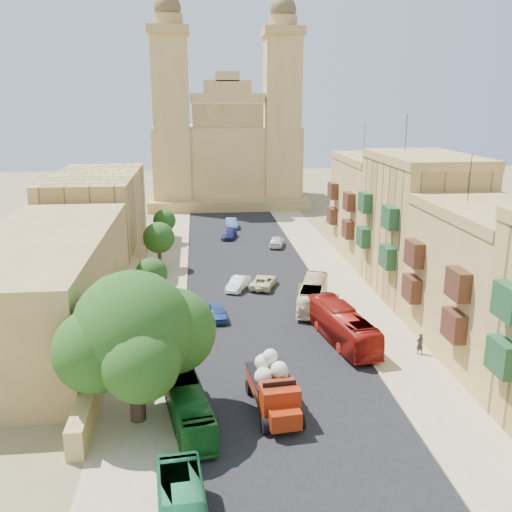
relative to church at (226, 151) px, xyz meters
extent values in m
plane|color=olive|center=(0.00, -78.61, -9.52)|extent=(260.00, 260.00, 0.00)
cube|color=black|center=(0.00, -48.61, -9.51)|extent=(14.00, 140.00, 0.01)
cube|color=tan|center=(9.50, -48.61, -9.51)|extent=(5.00, 140.00, 0.01)
cube|color=tan|center=(-9.50, -48.61, -9.51)|extent=(5.00, 140.00, 0.01)
cube|color=tan|center=(7.00, -48.61, -9.46)|extent=(0.25, 140.00, 0.12)
cube|color=tan|center=(-7.00, -48.61, -9.46)|extent=(0.25, 140.00, 0.12)
cube|color=#1D4A29|center=(11.55, -77.69, -4.96)|extent=(0.90, 2.20, 2.00)
cube|color=#1D4A29|center=(11.55, -77.69, -1.60)|extent=(0.90, 2.20, 2.00)
cube|color=tan|center=(16.00, -67.61, -4.27)|extent=(8.00, 14.00, 10.50)
cube|color=#A08046|center=(16.00, -67.61, 1.38)|extent=(8.20, 14.00, 0.80)
cylinder|color=black|center=(15.00, -64.81, 3.58)|extent=(0.06, 0.06, 3.60)
cube|color=#482518|center=(11.55, -71.53, -5.53)|extent=(0.90, 2.20, 2.00)
cube|color=#482518|center=(11.55, -63.69, -5.53)|extent=(0.90, 2.20, 2.00)
cube|color=#482518|center=(11.55, -71.53, -2.59)|extent=(0.90, 2.20, 2.00)
cube|color=#482518|center=(11.55, -63.69, -2.59)|extent=(0.90, 2.20, 2.00)
cube|color=tan|center=(16.00, -53.61, -3.02)|extent=(8.00, 14.00, 13.00)
cube|color=#A08046|center=(16.00, -53.61, 3.88)|extent=(8.20, 14.00, 0.80)
cylinder|color=black|center=(15.00, -50.81, 6.08)|extent=(0.06, 0.06, 3.60)
cube|color=#1D4A29|center=(11.55, -57.53, -4.58)|extent=(0.90, 2.20, 2.00)
cube|color=#1D4A29|center=(11.55, -49.69, -4.58)|extent=(0.90, 2.20, 2.00)
cube|color=#1D4A29|center=(11.55, -57.53, -0.94)|extent=(0.90, 2.20, 2.00)
cube|color=#1D4A29|center=(11.55, -49.69, -0.94)|extent=(0.90, 2.20, 2.00)
cube|color=tan|center=(16.00, -39.61, -3.77)|extent=(8.00, 14.00, 11.50)
cube|color=#A08046|center=(16.00, -39.61, 2.38)|extent=(8.20, 14.00, 0.80)
cylinder|color=black|center=(15.00, -36.81, 4.58)|extent=(0.06, 0.06, 3.60)
cube|color=#482518|center=(11.55, -43.53, -5.15)|extent=(0.90, 2.20, 2.00)
cube|color=#482518|center=(11.55, -35.69, -5.15)|extent=(0.90, 2.20, 2.00)
cube|color=#482518|center=(11.55, -43.53, -1.93)|extent=(0.90, 2.20, 2.00)
cube|color=#482518|center=(11.55, -35.69, -1.93)|extent=(0.90, 2.20, 2.00)
cube|color=tan|center=(-12.50, -58.61, -8.62)|extent=(1.00, 40.00, 1.80)
cube|color=#A08046|center=(-18.00, -60.61, -5.32)|extent=(10.00, 28.00, 8.40)
cube|color=tan|center=(-18.00, -34.61, -4.52)|extent=(10.00, 22.00, 10.00)
cube|color=tan|center=(0.00, 2.39, -2.52)|extent=(26.00, 20.00, 14.00)
cube|color=#A08046|center=(0.00, -8.11, -8.62)|extent=(28.00, 4.00, 1.80)
cube|color=#A08046|center=(0.00, -6.41, 0.48)|extent=(12.00, 2.00, 16.00)
cube|color=tan|center=(0.00, -6.41, 9.38)|extent=(12.60, 2.40, 1.60)
cube|color=tan|center=(0.00, -6.41, 11.08)|extent=(8.00, 2.00, 2.40)
cube|color=tan|center=(0.00, -6.41, 12.88)|extent=(4.00, 2.00, 1.60)
cube|color=tan|center=(-9.50, -5.11, 4.98)|extent=(6.00, 6.00, 29.00)
cube|color=#A08046|center=(-9.50, -5.11, 20.08)|extent=(6.80, 6.80, 1.40)
cylinder|color=#A08046|center=(-9.50, -5.11, 21.68)|extent=(4.80, 4.80, 1.80)
sphere|color=brown|center=(-9.50, -5.11, 23.48)|extent=(4.40, 4.40, 4.40)
cube|color=tan|center=(9.50, -5.11, 4.98)|extent=(6.00, 6.00, 29.00)
cube|color=#A08046|center=(9.50, -5.11, 20.08)|extent=(6.80, 6.80, 1.40)
cylinder|color=#A08046|center=(9.50, -5.11, 21.68)|extent=(4.80, 4.80, 1.80)
sphere|color=brown|center=(9.50, -5.11, 23.48)|extent=(4.40, 4.40, 4.40)
cylinder|color=#3A281D|center=(-9.50, -74.61, -7.73)|extent=(0.94, 0.94, 3.57)
sphere|color=#173C10|center=(-9.50, -74.61, -3.70)|extent=(7.13, 7.13, 7.13)
sphere|color=#173C10|center=(-7.25, -73.49, -4.26)|extent=(5.26, 5.26, 5.26)
sphere|color=#173C10|center=(-11.57, -75.46, -4.45)|extent=(4.88, 4.88, 4.88)
sphere|color=#173C10|center=(-8.94, -76.87, -4.63)|extent=(4.51, 4.51, 4.51)
sphere|color=#173C10|center=(-10.53, -72.55, -2.94)|extent=(4.13, 4.13, 4.13)
cylinder|color=#3A281D|center=(-10.00, -66.61, -8.34)|extent=(0.44, 0.44, 2.35)
sphere|color=#173C10|center=(-10.00, -66.61, -5.96)|extent=(3.42, 3.42, 3.42)
cylinder|color=#3A281D|center=(-10.00, -54.61, -8.48)|extent=(0.44, 0.44, 2.08)
sphere|color=#173C10|center=(-10.00, -54.61, -6.38)|extent=(3.02, 3.02, 3.02)
cylinder|color=#3A281D|center=(-10.00, -42.61, -8.29)|extent=(0.44, 0.44, 2.44)
sphere|color=#173C10|center=(-10.00, -42.61, -5.83)|extent=(3.56, 3.56, 3.56)
cylinder|color=#3A281D|center=(-10.00, -30.61, -8.48)|extent=(0.44, 0.44, 2.08)
sphere|color=#173C10|center=(-10.00, -30.61, -6.38)|extent=(3.02, 3.02, 3.02)
cube|color=maroon|center=(-1.29, -73.32, -8.17)|extent=(2.75, 4.09, 0.97)
cube|color=black|center=(-1.29, -73.32, -7.63)|extent=(2.81, 4.15, 0.13)
cube|color=maroon|center=(-1.03, -75.78, -8.06)|extent=(2.43, 2.05, 1.93)
cube|color=maroon|center=(-0.90, -77.07, -8.49)|extent=(1.95, 1.47, 1.07)
cube|color=black|center=(-1.03, -75.78, -7.31)|extent=(2.04, 0.32, 0.97)
cylinder|color=black|center=(-2.00, -76.85, -9.03)|extent=(0.47, 1.00, 0.97)
cylinder|color=black|center=(0.13, -76.64, -9.03)|extent=(0.47, 1.00, 0.97)
cylinder|color=black|center=(-2.49, -72.15, -9.03)|extent=(0.47, 1.00, 0.97)
cylinder|color=black|center=(-0.35, -71.93, -9.03)|extent=(0.47, 1.00, 0.97)
sphere|color=beige|center=(-1.76, -74.02, -7.37)|extent=(1.18, 1.18, 1.18)
sphere|color=beige|center=(-0.72, -73.59, -7.37)|extent=(1.18, 1.18, 1.18)
sphere|color=beige|center=(-1.35, -72.68, -7.37)|extent=(1.18, 1.18, 1.18)
sphere|color=beige|center=(-1.73, -73.26, -6.77)|extent=(1.07, 1.07, 1.07)
sphere|color=beige|center=(-0.81, -74.25, -6.83)|extent=(1.07, 1.07, 1.07)
sphere|color=beige|center=(-1.28, -73.43, -6.29)|extent=(0.97, 0.97, 0.97)
cube|color=#32481B|center=(4.43, -56.58, -8.68)|extent=(2.48, 4.29, 1.67)
cylinder|color=black|center=(3.39, -57.81, -9.18)|extent=(0.38, 0.70, 0.67)
cylinder|color=black|center=(4.94, -58.10, -9.18)|extent=(0.38, 0.70, 0.67)
cylinder|color=black|center=(3.91, -55.05, -9.18)|extent=(0.38, 0.70, 0.67)
cylinder|color=black|center=(5.46, -55.34, -9.18)|extent=(0.38, 0.70, 0.67)
imported|color=#135B1B|center=(-6.49, -75.30, -8.32)|extent=(3.51, 8.80, 2.39)
imported|color=maroon|center=(5.65, -64.63, -8.12)|extent=(3.97, 10.27, 2.79)
imported|color=beige|center=(4.92, -56.59, -8.28)|extent=(4.58, 9.10, 2.47)
imported|color=#2B4A95|center=(-4.08, -58.74, -8.87)|extent=(1.93, 3.96, 1.30)
imported|color=white|center=(-1.66, -50.89, -8.86)|extent=(2.91, 4.20, 1.31)
imported|color=beige|center=(1.00, -50.43, -8.87)|extent=(3.57, 5.07, 1.28)
imported|color=#181E52|center=(-1.26, -28.78, -8.91)|extent=(2.67, 4.47, 1.21)
imported|color=silver|center=(4.68, -33.94, -8.80)|extent=(2.68, 4.48, 1.43)
imported|color=#4E76BC|center=(-0.50, -21.98, -8.80)|extent=(1.69, 4.37, 1.42)
imported|color=#252327|center=(11.00, -67.49, -8.68)|extent=(0.69, 0.53, 1.67)
imported|color=#353540|center=(7.50, -64.86, -8.61)|extent=(0.85, 1.15, 1.82)
camera|label=1|loc=(-5.58, -105.97, 9.36)|focal=40.00mm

